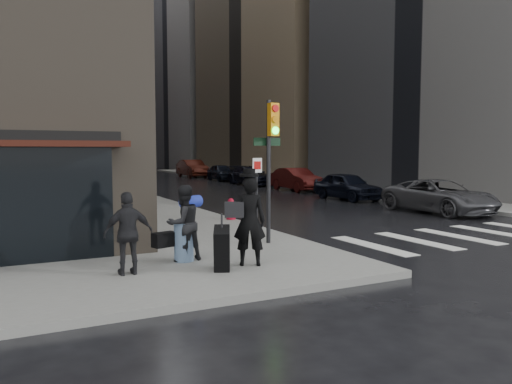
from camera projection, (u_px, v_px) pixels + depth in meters
ground at (274, 267)px, 10.74m from camera, size 140.00×140.00×0.00m
sidewalk_left at (87, 186)px, 34.75m from camera, size 4.00×50.00×0.15m
sidewalk_right at (259, 181)px, 40.82m from camera, size 3.00×50.00×0.15m
crosswalk at (476, 234)px, 15.01m from camera, size 8.50×3.00×0.01m
bldg_right_far at (238, 82)px, 72.99m from camera, size 22.00×20.00×25.00m
bldg_distant at (76, 68)px, 81.50m from camera, size 40.00×12.00×32.00m
man_overcoat at (244, 225)px, 10.13m from camera, size 1.37×0.89×2.03m
man_jeans at (183, 223)px, 10.63m from camera, size 1.19×0.81×1.63m
man_greycoat at (128, 233)px, 9.46m from camera, size 0.94×0.40×1.59m
traffic_light at (269, 151)px, 12.54m from camera, size 0.90×0.47×3.63m
fire_hydrant at (231, 210)px, 17.17m from camera, size 0.42×0.32×0.73m
parked_car_0 at (440, 196)px, 20.13m from camera, size 2.28×4.88×1.35m
parked_car_1 at (347, 186)px, 25.57m from camera, size 1.80×4.20×1.41m
parked_car_2 at (296, 179)px, 31.32m from camera, size 1.53×4.36×1.43m
parked_car_3 at (250, 176)px, 36.66m from camera, size 1.99×4.80×1.39m
parked_car_4 at (222, 172)px, 42.24m from camera, size 1.92×4.18×1.39m
parked_car_5 at (192, 168)px, 47.48m from camera, size 1.82×5.08×1.67m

